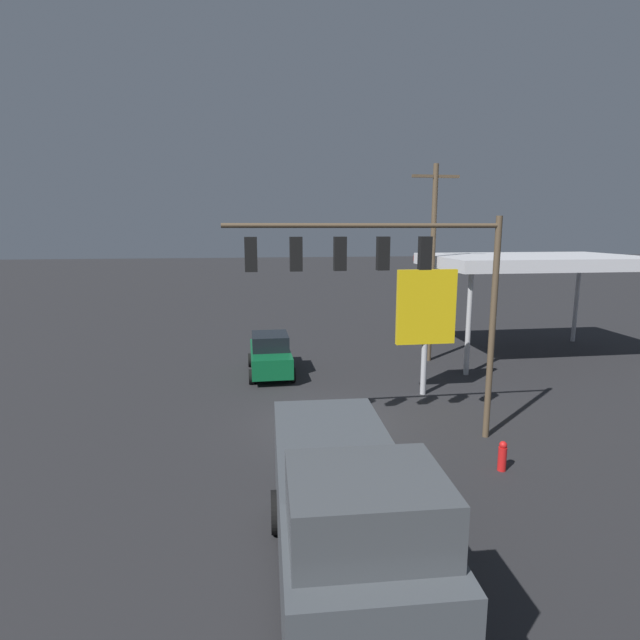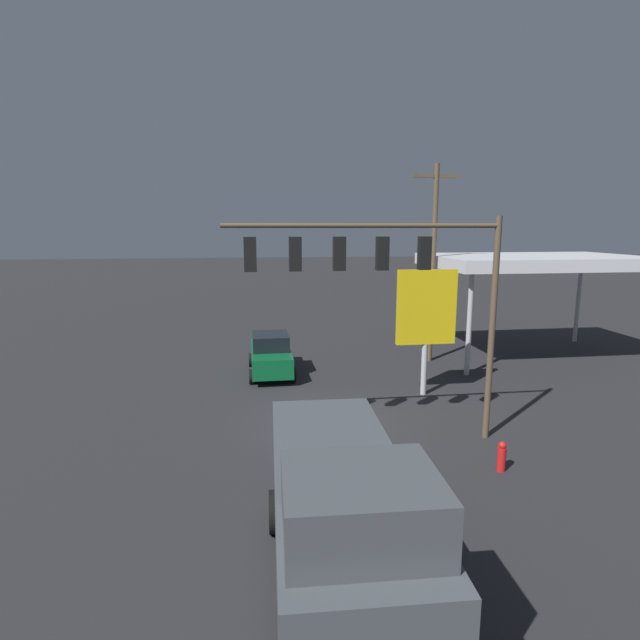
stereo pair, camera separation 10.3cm
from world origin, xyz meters
name	(u,v)px [view 2 (the right image)]	position (x,y,z in m)	size (l,w,h in m)	color
ground_plane	(328,423)	(0.00, 0.00, 0.00)	(200.00, 200.00, 0.00)	#262628
traffic_signal_assembly	(384,271)	(-1.43, 1.87, 5.54)	(8.48, 0.43, 7.18)	brown
utility_pole	(433,260)	(-6.50, -7.63, 5.23)	(2.40, 0.26, 9.88)	brown
gas_station_canopy	(534,262)	(-12.09, -7.84, 5.02)	(10.65, 7.01, 5.39)	silver
price_sign	(426,311)	(-4.40, -2.53, 3.52)	(2.44, 0.27, 5.18)	#B7B7BC
sedan_waiting	(271,354)	(1.75, -6.34, 0.95)	(2.09, 4.42, 1.93)	#0C592D
delivery_truck	(340,521)	(1.08, 8.61, 1.69)	(2.74, 6.87, 3.58)	#474C51
fire_hydrant	(502,456)	(-4.36, 4.17, 0.44)	(0.24, 0.24, 0.88)	red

